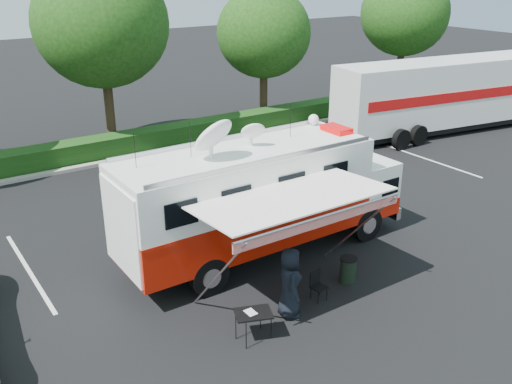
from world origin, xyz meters
TOP-DOWN VIEW (x-y plane):
  - ground_plane at (0.00, 0.00)m, footprint 120.00×120.00m
  - back_border at (1.14, 12.90)m, footprint 60.00×6.14m
  - stall_lines at (-0.50, 3.00)m, footprint 24.12×5.50m
  - command_truck at (-0.08, -0.00)m, footprint 9.37×2.58m
  - awning at (-0.92, -2.68)m, footprint 5.11×2.64m
  - person at (-1.44, -3.16)m, footprint 0.94×1.10m
  - folding_table at (-2.78, -3.49)m, footprint 1.05×0.91m
  - folding_chair at (-0.35, -2.96)m, footprint 0.43×0.45m
  - trash_bin at (0.97, -2.77)m, footprint 0.50×0.50m
  - semi_trailer at (15.66, 6.08)m, footprint 12.57×4.45m

SIDE VIEW (x-z plane):
  - ground_plane at x=0.00m, z-range 0.00..0.00m
  - person at x=-1.44m, z-range -0.96..0.96m
  - stall_lines at x=-0.50m, z-range 0.00..0.01m
  - trash_bin at x=0.97m, z-range 0.00..0.75m
  - folding_chair at x=-0.35m, z-range 0.07..0.88m
  - folding_table at x=-2.78m, z-range 0.33..1.08m
  - command_truck at x=-0.08m, z-range -0.32..4.18m
  - semi_trailer at x=15.66m, z-range 0.10..3.90m
  - awning at x=-0.92m, z-range 1.35..4.44m
  - back_border at x=1.14m, z-range 0.57..9.44m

